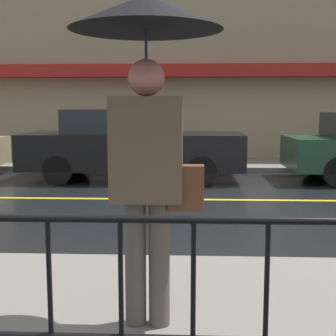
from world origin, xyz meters
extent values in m
plane|color=black|center=(0.00, 0.00, 0.00)|extent=(80.00, 80.00, 0.00)
cube|color=slate|center=(0.00, -4.85, 0.06)|extent=(28.00, 2.83, 0.12)
cube|color=slate|center=(0.00, 4.49, 0.06)|extent=(28.00, 2.11, 0.12)
cube|color=gold|center=(0.00, 0.00, 0.00)|extent=(25.20, 0.12, 0.01)
cube|color=gray|center=(0.00, 5.70, 3.38)|extent=(28.00, 0.30, 6.76)
cube|color=maroon|center=(0.00, 5.27, 2.60)|extent=(16.80, 0.55, 0.35)
cylinder|color=black|center=(-1.62, -6.02, 0.62)|extent=(0.02, 0.02, 1.01)
cylinder|color=black|center=(-1.30, -6.02, 0.62)|extent=(0.02, 0.02, 1.01)
cylinder|color=black|center=(-0.97, -6.02, 0.62)|extent=(0.02, 0.02, 1.01)
cylinder|color=black|center=(-0.65, -6.02, 0.62)|extent=(0.02, 0.02, 1.01)
cylinder|color=#4C4742|center=(-1.36, -4.94, 0.55)|extent=(0.14, 0.14, 0.87)
cylinder|color=#4C4742|center=(-1.19, -4.94, 0.55)|extent=(0.14, 0.14, 0.87)
cube|color=brown|center=(-1.27, -4.94, 1.33)|extent=(0.47, 0.28, 0.69)
sphere|color=#BB7060|center=(-1.27, -4.94, 1.80)|extent=(0.24, 0.24, 0.24)
cylinder|color=#262628|center=(-1.27, -4.94, 1.72)|extent=(0.02, 0.02, 0.77)
cone|color=black|center=(-1.27, -4.94, 2.21)|extent=(0.99, 0.99, 0.22)
cube|color=brown|center=(-1.02, -4.94, 1.08)|extent=(0.24, 0.12, 0.30)
cube|color=black|center=(-2.22, 2.24, 0.65)|extent=(4.77, 1.82, 0.77)
cube|color=#1E2328|center=(-2.41, 2.24, 1.29)|extent=(2.48, 1.68, 0.52)
cylinder|color=black|center=(-0.74, 3.04, 0.31)|extent=(0.62, 0.22, 0.62)
cylinder|color=black|center=(-0.74, 1.44, 0.31)|extent=(0.62, 0.22, 0.62)
cylinder|color=black|center=(-3.70, 3.04, 0.31)|extent=(0.62, 0.22, 0.62)
cylinder|color=black|center=(-3.70, 1.44, 0.31)|extent=(0.62, 0.22, 0.62)
cylinder|color=black|center=(2.00, 3.04, 0.31)|extent=(0.62, 0.22, 0.62)
camera|label=1|loc=(-1.00, -8.01, 1.62)|focal=50.00mm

